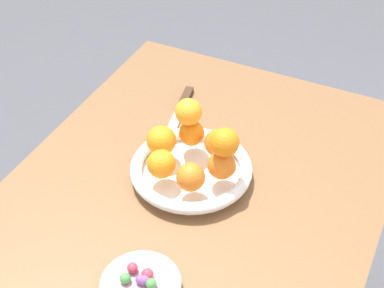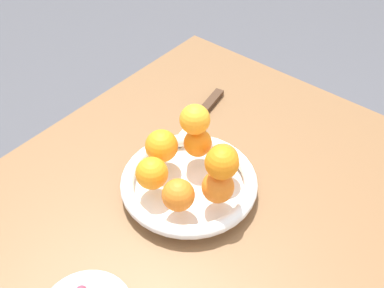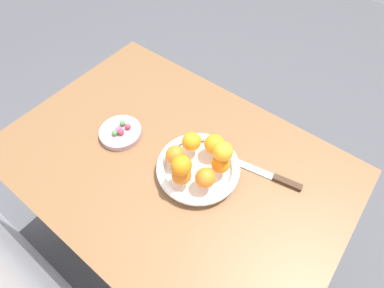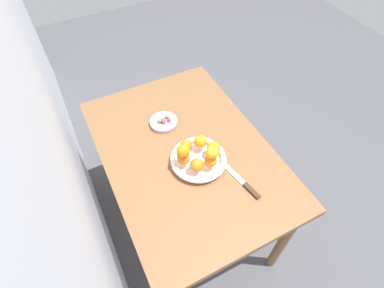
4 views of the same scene
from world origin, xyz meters
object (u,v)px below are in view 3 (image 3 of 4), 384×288
(orange_0, at_px, (192,141))
(orange_2, at_px, (182,175))
(orange_4, at_px, (221,164))
(knife, at_px, (268,175))
(candy_dish, at_px, (121,133))
(candy_ball_2, at_px, (118,130))
(orange_3, at_px, (205,178))
(candy_ball_5, at_px, (121,132))
(orange_6, at_px, (223,151))
(candy_ball_4, at_px, (128,127))
(candy_ball_0, at_px, (115,133))
(orange_5, at_px, (214,144))
(dining_table, at_px, (173,174))
(candy_ball_3, at_px, (119,129))
(candy_ball_1, at_px, (123,122))
(orange_1, at_px, (175,155))
(orange_7, at_px, (181,165))
(fruit_bowl, at_px, (198,168))

(orange_0, height_order, orange_2, orange_0)
(orange_4, height_order, knife, orange_4)
(candy_dish, distance_m, orange_4, 0.37)
(orange_0, xyz_separation_m, candy_ball_2, (0.24, 0.09, -0.04))
(orange_3, distance_m, candy_ball_5, 0.34)
(orange_4, bearing_deg, orange_6, -76.85)
(candy_dish, bearing_deg, candy_ball_5, 152.84)
(orange_3, bearing_deg, candy_ball_4, -2.75)
(orange_0, bearing_deg, knife, -161.06)
(orange_4, xyz_separation_m, candy_ball_4, (0.34, 0.05, -0.04))
(candy_ball_0, bearing_deg, knife, -158.60)
(orange_2, bearing_deg, candy_ball_0, -1.01)
(orange_5, bearing_deg, dining_table, 43.54)
(candy_ball_3, relative_size, knife, 0.07)
(candy_ball_1, bearing_deg, candy_ball_4, 169.52)
(orange_5, bearing_deg, candy_ball_1, 16.02)
(candy_ball_0, relative_size, candy_ball_5, 0.90)
(orange_3, height_order, candy_ball_3, orange_3)
(orange_0, height_order, orange_1, orange_0)
(orange_2, relative_size, knife, 0.23)
(candy_ball_3, height_order, candy_ball_5, candy_ball_5)
(candy_dish, height_order, orange_6, orange_6)
(orange_3, distance_m, orange_5, 0.12)
(candy_dish, height_order, candy_ball_4, candy_ball_4)
(candy_ball_0, bearing_deg, orange_2, 178.99)
(orange_0, height_order, candy_ball_5, orange_0)
(orange_6, xyz_separation_m, candy_ball_3, (0.36, 0.08, -0.09))
(orange_1, bearing_deg, orange_5, -124.70)
(orange_5, relative_size, candy_ball_2, 3.29)
(orange_4, distance_m, knife, 0.16)
(candy_dish, relative_size, candy_ball_2, 7.39)
(orange_4, height_order, candy_ball_3, orange_4)
(orange_3, relative_size, orange_4, 1.08)
(orange_1, height_order, knife, orange_1)
(orange_3, bearing_deg, orange_4, -96.26)
(orange_2, relative_size, orange_4, 1.05)
(candy_ball_3, bearing_deg, orange_7, 174.38)
(orange_2, bearing_deg, candy_ball_2, -3.80)
(orange_0, xyz_separation_m, orange_4, (-0.12, 0.01, -0.00))
(candy_ball_2, height_order, knife, candy_ball_2)
(orange_2, bearing_deg, fruit_bowl, -95.18)
(fruit_bowl, distance_m, orange_1, 0.09)
(candy_dish, distance_m, candy_ball_0, 0.03)
(dining_table, xyz_separation_m, knife, (-0.27, -0.14, 0.09))
(dining_table, xyz_separation_m, candy_ball_0, (0.21, 0.05, 0.12))
(orange_5, distance_m, candy_ball_1, 0.33)
(orange_4, distance_m, orange_7, 0.13)
(dining_table, distance_m, candy_ball_5, 0.23)
(orange_0, bearing_deg, candy_dish, 19.33)
(orange_3, distance_m, candy_ball_1, 0.36)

